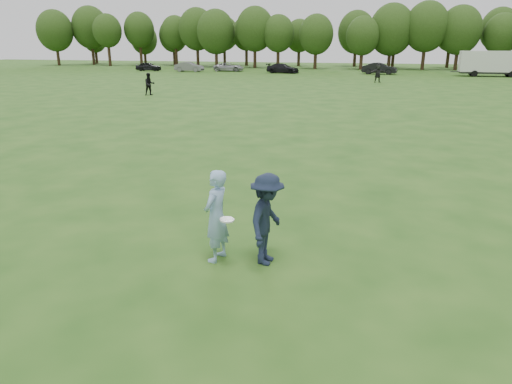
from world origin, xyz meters
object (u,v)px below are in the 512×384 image
at_px(car_d, 283,68).
at_px(car_b, 189,67).
at_px(car_f, 380,69).
at_px(car_a, 149,67).
at_px(thrower, 216,216).
at_px(defender, 267,219).
at_px(player_far_a, 149,84).
at_px(car_c, 229,67).
at_px(player_far_d, 378,73).
at_px(cargo_trailer, 493,62).

bearing_deg(car_d, car_b, 96.54).
bearing_deg(car_f, car_a, 99.84).
relative_size(thrower, car_f, 0.38).
xyz_separation_m(car_a, car_b, (7.09, -0.32, 0.05)).
xyz_separation_m(thrower, car_a, (-33.87, 59.18, -0.24)).
relative_size(defender, player_far_a, 0.99).
relative_size(defender, car_c, 0.38).
relative_size(player_far_d, car_b, 0.46).
relative_size(thrower, player_far_a, 1.01).
distance_m(player_far_d, car_b, 31.24).
xyz_separation_m(player_far_d, car_a, (-35.46, 13.40, -0.34)).
distance_m(player_far_a, car_f, 37.97).
bearing_deg(car_f, player_far_d, -171.54).
xyz_separation_m(thrower, car_c, (-21.32, 61.56, -0.26)).
bearing_deg(player_far_a, cargo_trailer, 2.57).
xyz_separation_m(defender, car_a, (-34.84, 59.03, -0.22)).
bearing_deg(car_f, car_c, 95.09).
bearing_deg(car_a, player_far_a, -159.03).
bearing_deg(player_far_d, defender, -108.26).
relative_size(player_far_a, car_a, 0.46).
bearing_deg(car_c, car_b, 109.72).
xyz_separation_m(car_f, cargo_trailer, (14.18, -0.73, 0.99)).
height_order(thrower, car_c, thrower).
relative_size(defender, car_d, 0.38).
xyz_separation_m(player_far_a, car_f, (17.41, 33.74, -0.12)).
relative_size(player_far_d, cargo_trailer, 0.23).
height_order(player_far_d, car_f, player_far_d).
distance_m(car_c, car_f, 22.70).
xyz_separation_m(player_far_d, car_f, (-0.23, 14.80, -0.23)).
bearing_deg(car_a, defender, -157.33).
height_order(defender, car_f, defender).
relative_size(car_b, car_d, 0.93).
relative_size(car_a, car_c, 0.84).
xyz_separation_m(defender, player_far_a, (-17.02, 26.69, 0.01)).
height_order(car_a, car_d, car_d).
bearing_deg(car_d, defender, -162.37).
xyz_separation_m(defender, car_c, (-22.29, 61.41, -0.24)).
xyz_separation_m(player_far_a, cargo_trailer, (31.60, 33.01, 0.88)).
height_order(car_b, car_c, car_b).
xyz_separation_m(player_far_d, car_c, (-22.91, 15.78, -0.36)).
relative_size(player_far_a, car_b, 0.41).
distance_m(defender, player_far_d, 45.64).
height_order(car_a, cargo_trailer, cargo_trailer).
bearing_deg(player_far_d, car_a, 141.81).
bearing_deg(car_a, thrower, -158.09).
distance_m(player_far_a, cargo_trailer, 45.70).
relative_size(defender, cargo_trailer, 0.20).
xyz_separation_m(car_d, cargo_trailer, (27.75, 0.61, 1.09)).
relative_size(player_far_a, car_d, 0.38).
distance_m(defender, car_d, 60.54).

